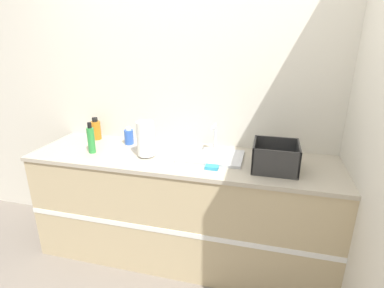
{
  "coord_description": "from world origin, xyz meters",
  "views": [
    {
      "loc": [
        0.61,
        -1.72,
        1.76
      ],
      "look_at": [
        0.09,
        0.29,
        1.02
      ],
      "focal_mm": 28.0,
      "sensor_mm": 36.0,
      "label": 1
    }
  ],
  "objects_px": {
    "dish_rack": "(275,159)",
    "bottle_green": "(91,139)",
    "bottle_amber": "(96,130)",
    "paper_towel_roll": "(146,139)",
    "bottle_blue": "(129,136)",
    "sink": "(211,155)"
  },
  "relations": [
    {
      "from": "bottle_green",
      "to": "bottle_blue",
      "type": "distance_m",
      "value": 0.33
    },
    {
      "from": "bottle_green",
      "to": "bottle_blue",
      "type": "height_order",
      "value": "bottle_green"
    },
    {
      "from": "paper_towel_roll",
      "to": "bottle_green",
      "type": "height_order",
      "value": "paper_towel_roll"
    },
    {
      "from": "sink",
      "to": "bottle_amber",
      "type": "bearing_deg",
      "value": 171.17
    },
    {
      "from": "paper_towel_roll",
      "to": "dish_rack",
      "type": "bearing_deg",
      "value": 0.36
    },
    {
      "from": "dish_rack",
      "to": "bottle_amber",
      "type": "bearing_deg",
      "value": 170.29
    },
    {
      "from": "bottle_blue",
      "to": "dish_rack",
      "type": "bearing_deg",
      "value": -10.31
    },
    {
      "from": "dish_rack",
      "to": "paper_towel_roll",
      "type": "bearing_deg",
      "value": -179.64
    },
    {
      "from": "dish_rack",
      "to": "bottle_green",
      "type": "distance_m",
      "value": 1.39
    },
    {
      "from": "bottle_blue",
      "to": "bottle_amber",
      "type": "height_order",
      "value": "bottle_amber"
    },
    {
      "from": "paper_towel_roll",
      "to": "bottle_amber",
      "type": "relative_size",
      "value": 1.38
    },
    {
      "from": "paper_towel_roll",
      "to": "bottle_blue",
      "type": "bearing_deg",
      "value": 138.23
    },
    {
      "from": "dish_rack",
      "to": "bottle_blue",
      "type": "height_order",
      "value": "dish_rack"
    },
    {
      "from": "dish_rack",
      "to": "bottle_green",
      "type": "relative_size",
      "value": 1.24
    },
    {
      "from": "paper_towel_roll",
      "to": "bottle_green",
      "type": "bearing_deg",
      "value": -175.41
    },
    {
      "from": "sink",
      "to": "dish_rack",
      "type": "height_order",
      "value": "sink"
    },
    {
      "from": "sink",
      "to": "paper_towel_roll",
      "type": "relative_size",
      "value": 1.74
    },
    {
      "from": "bottle_green",
      "to": "bottle_blue",
      "type": "bearing_deg",
      "value": 53.48
    },
    {
      "from": "paper_towel_roll",
      "to": "bottle_amber",
      "type": "distance_m",
      "value": 0.65
    },
    {
      "from": "dish_rack",
      "to": "bottle_blue",
      "type": "relative_size",
      "value": 2.04
    },
    {
      "from": "bottle_blue",
      "to": "bottle_amber",
      "type": "xyz_separation_m",
      "value": [
        -0.34,
        0.05,
        0.02
      ]
    },
    {
      "from": "bottle_green",
      "to": "bottle_amber",
      "type": "height_order",
      "value": "bottle_green"
    }
  ]
}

